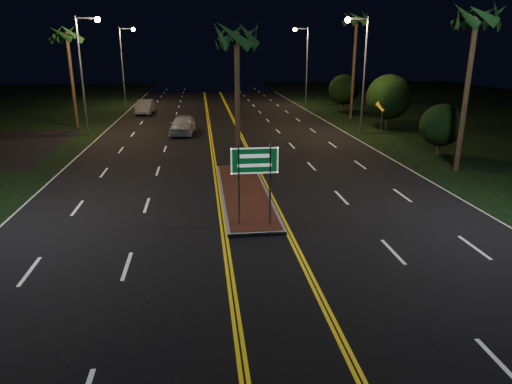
{
  "coord_description": "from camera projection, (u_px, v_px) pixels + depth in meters",
  "views": [
    {
      "loc": [
        -1.95,
        -13.74,
        6.75
      ],
      "look_at": [
        -0.11,
        1.42,
        1.9
      ],
      "focal_mm": 32.0,
      "sensor_mm": 36.0,
      "label": 1
    }
  ],
  "objects": [
    {
      "name": "median_island",
      "position": [
        244.0,
        193.0,
        21.86
      ],
      "size": [
        2.25,
        10.25,
        0.17
      ],
      "color": "gray",
      "rests_on": "ground"
    },
    {
      "name": "palm_left_far",
      "position": [
        67.0,
        35.0,
        37.95
      ],
      "size": [
        2.4,
        2.4,
        8.8
      ],
      "color": "#382819",
      "rests_on": "ground"
    },
    {
      "name": "palm_right_far",
      "position": [
        357.0,
        21.0,
        42.35
      ],
      "size": [
        2.4,
        2.4,
        10.3
      ],
      "color": "#382819",
      "rests_on": "ground"
    },
    {
      "name": "highway_sign",
      "position": [
        255.0,
        168.0,
        17.18
      ],
      "size": [
        1.8,
        0.08,
        3.2
      ],
      "color": "gray",
      "rests_on": "ground"
    },
    {
      "name": "shrub_near",
      "position": [
        441.0,
        125.0,
        29.47
      ],
      "size": [
        2.7,
        2.7,
        3.3
      ],
      "color": "#382819",
      "rests_on": "ground"
    },
    {
      "name": "streetlight_left_mid",
      "position": [
        85.0,
        62.0,
        35.04
      ],
      "size": [
        1.91,
        0.44,
        9.0
      ],
      "color": "gray",
      "rests_on": "ground"
    },
    {
      "name": "shrub_far",
      "position": [
        343.0,
        89.0,
        50.21
      ],
      "size": [
        3.24,
        3.24,
        3.96
      ],
      "color": "#382819",
      "rests_on": "ground"
    },
    {
      "name": "car_near",
      "position": [
        183.0,
        123.0,
        36.97
      ],
      "size": [
        2.76,
        5.49,
        1.77
      ],
      "primitive_type": "imported",
      "rotation": [
        0.0,
        0.0,
        -0.1
      ],
      "color": "silver",
      "rests_on": "ground"
    },
    {
      "name": "streetlight_left_far",
      "position": [
        125.0,
        57.0,
        53.97
      ],
      "size": [
        1.91,
        0.44,
        9.0
      ],
      "color": "gray",
      "rests_on": "ground"
    },
    {
      "name": "warning_sign",
      "position": [
        383.0,
        109.0,
        37.6
      ],
      "size": [
        1.19,
        0.34,
        2.91
      ],
      "rotation": [
        0.0,
        0.0,
        -0.26
      ],
      "color": "gray",
      "rests_on": "ground"
    },
    {
      "name": "shrub_mid",
      "position": [
        389.0,
        97.0,
        38.76
      ],
      "size": [
        3.78,
        3.78,
        4.62
      ],
      "color": "#382819",
      "rests_on": "ground"
    },
    {
      "name": "car_far",
      "position": [
        145.0,
        106.0,
        48.52
      ],
      "size": [
        2.36,
        5.13,
        1.68
      ],
      "primitive_type": "imported",
      "rotation": [
        0.0,
        0.0,
        -0.04
      ],
      "color": "#B9BCC3",
      "rests_on": "ground"
    },
    {
      "name": "streetlight_right_mid",
      "position": [
        360.0,
        62.0,
        35.59
      ],
      "size": [
        1.91,
        0.44,
        9.0
      ],
      "color": "gray",
      "rests_on": "ground"
    },
    {
      "name": "ground",
      "position": [
        264.0,
        259.0,
        15.27
      ],
      "size": [
        120.0,
        120.0,
        0.0
      ],
      "primitive_type": "plane",
      "color": "black",
      "rests_on": "ground"
    },
    {
      "name": "palm_right_near",
      "position": [
        477.0,
        18.0,
        23.68
      ],
      "size": [
        2.4,
        2.4,
        9.3
      ],
      "color": "#382819",
      "rests_on": "ground"
    },
    {
      "name": "palm_median",
      "position": [
        237.0,
        37.0,
        23.0
      ],
      "size": [
        2.4,
        2.4,
        8.3
      ],
      "color": "#382819",
      "rests_on": "ground"
    },
    {
      "name": "streetlight_right_far",
      "position": [
        304.0,
        57.0,
        54.51
      ],
      "size": [
        1.91,
        0.44,
        9.0
      ],
      "color": "gray",
      "rests_on": "ground"
    }
  ]
}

